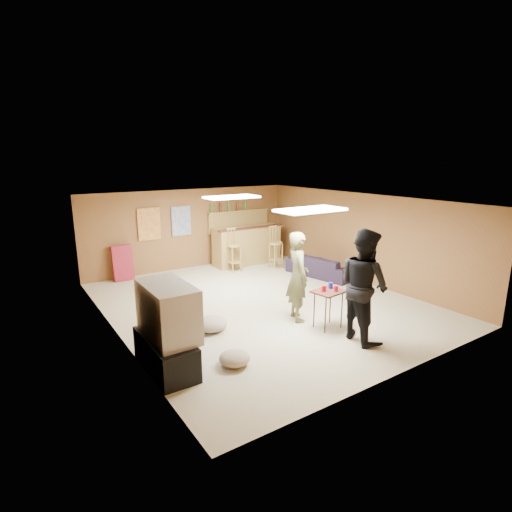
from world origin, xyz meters
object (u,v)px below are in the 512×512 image
tv_body (168,311)px  bar_counter (247,245)px  sofa (321,266)px  person_olive (298,276)px  person_black (364,285)px  tray_table (328,309)px

tv_body → bar_counter: bearing=47.0°
tv_body → sofa: 5.64m
tv_body → person_olive: bearing=8.2°
tv_body → sofa: tv_body is taller
tv_body → person_black: 3.24m
person_olive → tray_table: size_ratio=2.41×
bar_counter → sofa: bearing=-66.0°
tv_body → tray_table: bearing=-4.4°
tray_table → bar_counter: bearing=75.6°
tv_body → person_olive: (2.73, 0.39, -0.04)m
tv_body → bar_counter: 6.09m
tv_body → bar_counter: (4.15, 4.45, -0.35)m
bar_counter → tray_table: size_ratio=2.80×
person_black → sofa: person_black is taller
bar_counter → sofa: size_ratio=1.08×
person_olive → tray_table: 0.83m
person_black → sofa: 3.82m
sofa → person_olive: bearing=118.2°
person_olive → person_black: (0.39, -1.27, 0.10)m
sofa → tray_table: (-2.15, -2.54, 0.09)m
tv_body → person_olive: size_ratio=0.64×
bar_counter → person_black: 5.44m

